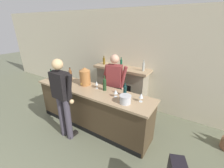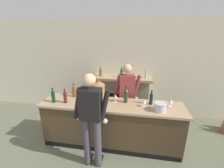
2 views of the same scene
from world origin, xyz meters
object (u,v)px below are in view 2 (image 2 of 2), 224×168
(wine_glass_mid_counter, at_px, (144,102))
(fireplace_stone, at_px, (122,96))
(ice_bucket_steel, at_px, (160,107))
(wine_glass_front_right, at_px, (116,96))
(wine_bottle_rose_blush, at_px, (65,97))
(wine_glass_front_left, at_px, (171,101))
(person_bartender, at_px, (126,96))
(wine_bottle_merlot_tall, at_px, (151,98))
(wine_bottle_burgundy_dark, at_px, (126,95))
(copper_dispenser, at_px, (99,91))
(person_customer, at_px, (91,118))
(wine_bottle_riesling_slim, at_px, (74,91))
(wine_bottle_chardonnay_pale, at_px, (53,96))

(wine_glass_mid_counter, bearing_deg, fireplace_stone, 114.16)
(ice_bucket_steel, xyz_separation_m, wine_glass_front_right, (-0.87, 0.25, 0.04))
(wine_glass_mid_counter, distance_m, wine_glass_front_right, 0.60)
(wine_bottle_rose_blush, height_order, wine_glass_front_left, wine_bottle_rose_blush)
(person_bartender, bearing_deg, wine_bottle_merlot_tall, -40.04)
(wine_glass_front_left, height_order, wine_glass_front_right, wine_glass_front_left)
(wine_bottle_burgundy_dark, height_order, wine_bottle_merlot_tall, wine_bottle_burgundy_dark)
(wine_bottle_merlot_tall, bearing_deg, copper_dispenser, 179.18)
(ice_bucket_steel, relative_size, wine_glass_front_left, 1.28)
(person_customer, xyz_separation_m, person_bartender, (0.50, 1.19, -0.04))
(person_customer, height_order, person_bartender, person_customer)
(person_bartender, xyz_separation_m, wine_bottle_burgundy_dark, (0.02, -0.44, 0.19))
(fireplace_stone, relative_size, wine_glass_front_left, 9.38)
(fireplace_stone, relative_size, wine_bottle_riesling_slim, 5.24)
(wine_glass_mid_counter, bearing_deg, wine_bottle_riesling_slim, 171.08)
(wine_bottle_burgundy_dark, height_order, wine_glass_front_right, wine_bottle_burgundy_dark)
(person_customer, distance_m, wine_glass_front_left, 1.57)
(ice_bucket_steel, distance_m, wine_glass_mid_counter, 0.31)
(wine_glass_front_left, distance_m, wine_glass_mid_counter, 0.52)
(wine_bottle_rose_blush, bearing_deg, copper_dispenser, 20.28)
(wine_bottle_riesling_slim, distance_m, wine_glass_front_left, 2.08)
(fireplace_stone, xyz_separation_m, wine_bottle_rose_blush, (-1.04, -1.38, 0.50))
(copper_dispenser, height_order, wine_bottle_rose_blush, copper_dispenser)
(wine_bottle_riesling_slim, xyz_separation_m, wine_bottle_chardonnay_pale, (-0.31, -0.35, -0.00))
(wine_bottle_burgundy_dark, xyz_separation_m, wine_bottle_merlot_tall, (0.51, -0.01, -0.02))
(wine_bottle_rose_blush, height_order, wine_bottle_chardonnay_pale, wine_bottle_chardonnay_pale)
(wine_bottle_rose_blush, distance_m, wine_bottle_chardonnay_pale, 0.26)
(person_customer, bearing_deg, wine_bottle_chardonnay_pale, 152.81)
(wine_bottle_burgundy_dark, bearing_deg, wine_glass_front_left, -3.41)
(person_bartender, height_order, wine_bottle_chardonnay_pale, person_bartender)
(person_bartender, distance_m, wine_bottle_merlot_tall, 0.72)
(wine_glass_front_left, relative_size, wine_glass_front_right, 1.03)
(wine_bottle_riesling_slim, bearing_deg, ice_bucket_steel, -11.26)
(wine_bottle_riesling_slim, bearing_deg, wine_glass_front_left, -4.30)
(fireplace_stone, height_order, person_bartender, person_bartender)
(wine_bottle_burgundy_dark, bearing_deg, wine_bottle_merlot_tall, -0.59)
(wine_bottle_rose_blush, distance_m, wine_glass_mid_counter, 1.62)
(copper_dispenser, relative_size, wine_bottle_rose_blush, 1.44)
(wine_bottle_merlot_tall, xyz_separation_m, wine_glass_front_right, (-0.73, -0.01, -0.01))
(copper_dispenser, relative_size, wine_bottle_riesling_slim, 1.38)
(copper_dispenser, relative_size, wine_bottle_burgundy_dark, 1.24)
(fireplace_stone, height_order, wine_bottle_merlot_tall, fireplace_stone)
(wine_bottle_burgundy_dark, relative_size, wine_glass_front_right, 2.07)
(wine_bottle_merlot_tall, distance_m, wine_glass_mid_counter, 0.20)
(wine_bottle_riesling_slim, xyz_separation_m, wine_glass_front_right, (0.98, -0.12, -0.02))
(ice_bucket_steel, distance_m, wine_bottle_rose_blush, 1.90)
(person_bartender, xyz_separation_m, wine_bottle_rose_blush, (-1.22, -0.68, 0.17))
(fireplace_stone, xyz_separation_m, wine_bottle_merlot_tall, (0.71, -1.15, 0.50))
(ice_bucket_steel, bearing_deg, wine_bottle_burgundy_dark, 158.14)
(ice_bucket_steel, relative_size, wine_bottle_rose_blush, 0.74)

